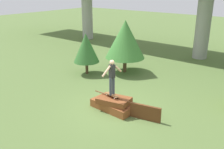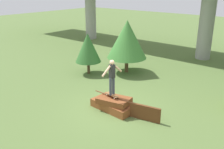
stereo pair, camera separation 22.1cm
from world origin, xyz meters
name	(u,v)px [view 2 (the right image)]	position (x,y,z in m)	size (l,w,h in m)	color
ground_plane	(112,109)	(0.00, 0.00, 0.00)	(80.00, 80.00, 0.00)	#567038
scrap_pile	(113,104)	(0.04, -0.01, 0.29)	(2.08, 1.07, 0.68)	brown
scrap_plank_loose	(145,113)	(1.67, 0.15, 0.33)	(1.35, 0.38, 0.67)	#5B3319
skateboard	(112,95)	(0.01, -0.04, 0.75)	(0.77, 0.33, 0.09)	brown
skater	(112,75)	(0.01, -0.04, 1.71)	(0.28, 1.13, 1.63)	#383D4C
tree_behind_left	(88,48)	(-4.36, 2.86, 1.71)	(1.63, 1.63, 2.63)	#4C3823
tree_behind_right	(127,39)	(-2.64, 4.65, 2.18)	(2.54, 2.54, 3.39)	#4C3823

